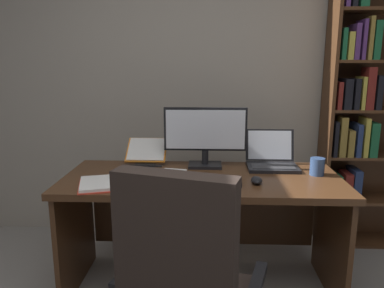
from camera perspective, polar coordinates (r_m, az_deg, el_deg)
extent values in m
cube|color=#A89E8E|center=(3.07, 3.49, 12.26)|extent=(4.97, 0.12, 2.85)
cube|color=#4C2D19|center=(2.29, 1.54, -5.48)|extent=(1.69, 0.71, 0.04)
cube|color=#4C2D19|center=(2.57, -17.41, -12.97)|extent=(0.03, 0.65, 0.71)
cube|color=#4C2D19|center=(2.55, 20.59, -13.43)|extent=(0.03, 0.65, 0.71)
cube|color=#4C2D19|center=(2.71, 1.62, -10.19)|extent=(1.57, 0.03, 0.50)
cube|color=#4C2D19|center=(3.01, 20.09, 5.00)|extent=(0.02, 0.27, 2.17)
cube|color=#4C2D19|center=(3.28, 26.11, 5.03)|extent=(0.82, 0.01, 2.17)
cube|color=#4C2D19|center=(3.45, 25.25, -13.22)|extent=(0.77, 0.25, 0.02)
cube|color=#195633|center=(3.22, 19.90, -11.54)|extent=(0.03, 0.15, 0.29)
cube|color=gray|center=(3.25, 20.84, -11.90)|extent=(0.05, 0.16, 0.23)
cube|color=navy|center=(3.30, 21.58, -11.96)|extent=(0.03, 0.22, 0.19)
cube|color=navy|center=(3.27, 22.64, -11.37)|extent=(0.04, 0.16, 0.29)
cube|color=#4C2D19|center=(3.31, 25.83, -7.61)|extent=(0.77, 0.25, 0.02)
cube|color=maroon|center=(3.11, 20.42, -5.96)|extent=(0.04, 0.16, 0.23)
cube|color=#195633|center=(3.15, 21.18, -6.06)|extent=(0.04, 0.20, 0.20)
cube|color=maroon|center=(3.16, 22.44, -5.93)|extent=(0.06, 0.18, 0.22)
cube|color=navy|center=(3.19, 23.52, -5.58)|extent=(0.06, 0.21, 0.25)
cube|color=#4C2D19|center=(3.22, 26.42, -1.60)|extent=(0.77, 0.25, 0.02)
cube|color=black|center=(3.03, 20.80, 0.90)|extent=(0.03, 0.19, 0.27)
cube|color=olive|center=(3.03, 21.86, 1.13)|extent=(0.05, 0.16, 0.30)
cube|color=olive|center=(3.08, 22.73, 0.30)|extent=(0.04, 0.20, 0.20)
cube|color=navy|center=(3.09, 23.78, 0.70)|extent=(0.04, 0.20, 0.25)
cube|color=gold|center=(3.09, 24.82, 1.03)|extent=(0.03, 0.16, 0.29)
cube|color=#195633|center=(3.13, 25.65, 0.76)|extent=(0.06, 0.20, 0.26)
cube|color=#4C2D19|center=(3.16, 27.04, 4.70)|extent=(0.77, 0.25, 0.02)
cube|color=maroon|center=(2.97, 21.43, 6.97)|extent=(0.03, 0.15, 0.20)
cube|color=black|center=(3.02, 22.31, 7.17)|extent=(0.06, 0.22, 0.22)
cube|color=black|center=(3.02, 23.59, 7.09)|extent=(0.04, 0.17, 0.22)
cube|color=gold|center=(3.04, 24.41, 7.18)|extent=(0.03, 0.17, 0.24)
cube|color=maroon|center=(3.04, 25.36, 7.74)|extent=(0.06, 0.15, 0.31)
cube|color=black|center=(3.08, 26.32, 7.16)|extent=(0.04, 0.18, 0.25)
cube|color=#195633|center=(2.99, 21.84, 14.01)|extent=(0.03, 0.20, 0.22)
cube|color=gold|center=(3.00, 22.73, 13.68)|extent=(0.04, 0.19, 0.19)
cube|color=#512D66|center=(3.01, 23.55, 14.15)|extent=(0.04, 0.19, 0.25)
cube|color=#512D66|center=(3.02, 24.51, 14.33)|extent=(0.03, 0.17, 0.28)
cube|color=olive|center=(3.03, 25.35, 14.43)|extent=(0.03, 0.16, 0.30)
cube|color=#195633|center=(3.06, 26.09, 14.06)|extent=(0.05, 0.18, 0.27)
cube|color=#2D231E|center=(1.46, -2.65, -16.25)|extent=(0.48, 0.23, 0.62)
cube|color=black|center=(1.83, -8.76, -17.93)|extent=(0.16, 0.38, 0.04)
cube|color=black|center=(1.68, 9.69, -21.02)|extent=(0.16, 0.38, 0.04)
cube|color=black|center=(2.49, 2.02, -3.26)|extent=(0.22, 0.16, 0.02)
cylinder|color=black|center=(2.48, 2.03, -2.03)|extent=(0.04, 0.04, 0.09)
cube|color=black|center=(2.45, 2.06, 2.30)|extent=(0.55, 0.02, 0.29)
cube|color=white|center=(2.43, 2.06, 2.22)|extent=(0.52, 0.00, 0.26)
cube|color=black|center=(2.49, 12.26, -3.53)|extent=(0.33, 0.23, 0.02)
cube|color=#2D2D30|center=(2.47, 12.34, -3.36)|extent=(0.28, 0.13, 0.00)
cube|color=black|center=(2.60, 11.84, -0.15)|extent=(0.33, 0.06, 0.21)
cube|color=white|center=(2.60, 11.86, -0.15)|extent=(0.29, 0.05, 0.19)
cube|color=black|center=(2.16, 1.94, -5.68)|extent=(0.42, 0.15, 0.02)
ellipsoid|color=black|center=(2.18, 9.90, -5.51)|extent=(0.06, 0.10, 0.04)
cube|color=black|center=(2.51, -7.29, -3.34)|extent=(0.14, 0.12, 0.01)
cube|color=black|center=(2.46, -7.48, -3.35)|extent=(0.25, 0.01, 0.01)
cube|color=orange|center=(2.58, -6.97, -0.93)|extent=(0.27, 0.20, 0.13)
cube|color=white|center=(2.58, -7.00, -0.77)|extent=(0.25, 0.18, 0.12)
cube|color=#DB422D|center=(2.18, -14.19, -6.14)|extent=(0.28, 0.32, 0.01)
cube|color=#DB422D|center=(2.18, -8.52, -5.85)|extent=(0.28, 0.32, 0.01)
cube|color=white|center=(2.17, -14.21, -5.84)|extent=(0.26, 0.30, 0.02)
cube|color=white|center=(2.18, -8.53, -5.55)|extent=(0.26, 0.30, 0.02)
cylinder|color=#B7B7BC|center=(2.17, -11.36, -5.80)|extent=(0.09, 0.24, 0.02)
cube|color=white|center=(2.32, -3.13, -4.62)|extent=(0.18, 0.23, 0.01)
cylinder|color=black|center=(2.31, -2.64, -4.41)|extent=(0.14, 0.01, 0.01)
cylinder|color=#334C7A|center=(2.42, 18.68, -3.30)|extent=(0.09, 0.09, 0.11)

